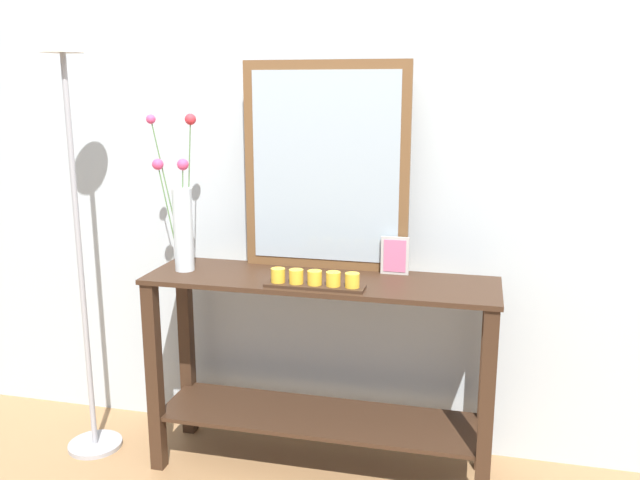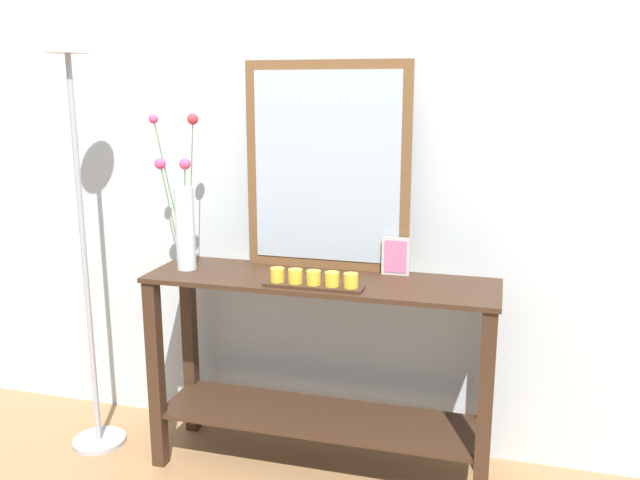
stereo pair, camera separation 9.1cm
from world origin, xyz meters
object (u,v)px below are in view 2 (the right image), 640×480
Objects in this scene: mirror_leaning at (327,167)px; console_table at (320,354)px; floor_lamp at (78,176)px; picture_frame_small at (396,256)px; candle_tray at (314,280)px; tall_vase_left at (184,217)px.

console_table is at bearing -84.39° from mirror_leaning.
mirror_leaning is 0.47× the size of floor_lamp.
mirror_leaning is 1.06m from floor_lamp.
mirror_leaning reaches higher than picture_frame_small.
console_table is at bearing 94.28° from candle_tray.
tall_vase_left is 1.67× the size of candle_tray.
floor_lamp is at bearing -175.79° from console_table.
candle_tray is (0.01, -0.13, 0.36)m from console_table.
picture_frame_small is (0.29, 0.13, 0.41)m from console_table.
floor_lamp is at bearing -171.03° from picture_frame_small.
mirror_leaning is 5.45× the size of picture_frame_small.
mirror_leaning is 2.21× the size of candle_tray.
floor_lamp reaches higher than picture_frame_small.
candle_tray is at bearing -10.90° from tall_vase_left.
mirror_leaning is at bearing 95.03° from candle_tray.
floor_lamp reaches higher than tall_vase_left.
candle_tray is (0.03, -0.29, -0.41)m from mirror_leaning.
picture_frame_small reaches higher than candle_tray.
floor_lamp is at bearing 177.26° from candle_tray.
candle_tray is 1.12m from floor_lamp.
tall_vase_left is 0.64m from candle_tray.
picture_frame_small is at bearing 8.97° from floor_lamp.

